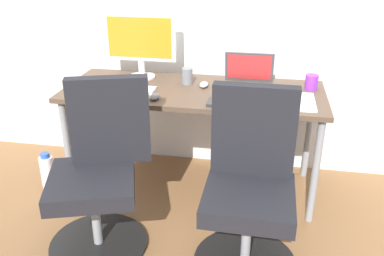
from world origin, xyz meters
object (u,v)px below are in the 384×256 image
object	(u,v)px
office_chair_left	(100,176)
office_chair_right	(249,191)
coffee_mug	(312,82)
water_bottle_on_floor	(48,175)
desktop_monitor	(140,41)
open_laptop	(248,81)

from	to	relation	value
office_chair_left	office_chair_right	distance (m)	0.79
office_chair_left	coffee_mug	bearing A→B (deg)	35.96
water_bottle_on_floor	coffee_mug	bearing A→B (deg)	14.53
desktop_monitor	open_laptop	size ratio (longest dim) A/B	1.55
water_bottle_on_floor	coffee_mug	xyz separation A→B (m)	(1.66, 0.43, 0.61)
open_laptop	coffee_mug	world-z (taller)	open_laptop
coffee_mug	office_chair_left	bearing A→B (deg)	-144.04
office_chair_right	water_bottle_on_floor	world-z (taller)	office_chair_right
water_bottle_on_floor	desktop_monitor	size ratio (longest dim) A/B	0.65
open_laptop	water_bottle_on_floor	bearing A→B (deg)	-164.20
open_laptop	coffee_mug	xyz separation A→B (m)	(0.40, 0.07, -0.01)
water_bottle_on_floor	open_laptop	size ratio (longest dim) A/B	1.00
water_bottle_on_floor	coffee_mug	size ratio (longest dim) A/B	3.37
office_chair_left	water_bottle_on_floor	distance (m)	0.72
office_chair_right	open_laptop	distance (m)	0.81
office_chair_right	office_chair_left	bearing A→B (deg)	-179.78
water_bottle_on_floor	office_chair_right	bearing A→B (deg)	-15.86
office_chair_right	desktop_monitor	xyz separation A→B (m)	(-0.80, 0.85, 0.53)
office_chair_left	desktop_monitor	size ratio (longest dim) A/B	1.96
office_chair_left	coffee_mug	size ratio (longest dim) A/B	10.22
office_chair_right	desktop_monitor	distance (m)	1.28
desktop_monitor	open_laptop	bearing A→B (deg)	-8.80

